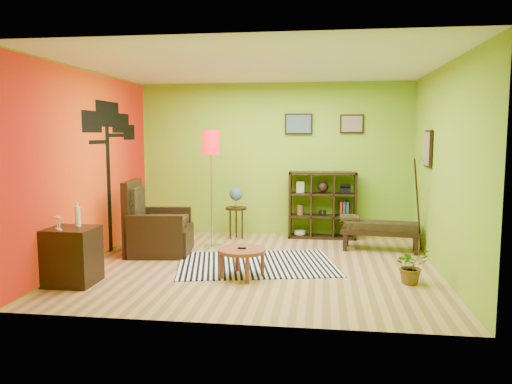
# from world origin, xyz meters

# --- Properties ---
(ground) EXTENTS (5.00, 5.00, 0.00)m
(ground) POSITION_xyz_m (0.00, 0.00, 0.00)
(ground) COLOR tan
(ground) RESTS_ON ground
(room_shell) EXTENTS (5.04, 4.54, 2.82)m
(room_shell) POSITION_xyz_m (-0.09, 0.01, 1.80)
(room_shell) COLOR #81B421
(room_shell) RESTS_ON ground
(zebra_rug) EXTENTS (2.52, 1.99, 0.01)m
(zebra_rug) POSITION_xyz_m (-0.03, 0.04, 0.01)
(zebra_rug) COLOR silver
(zebra_rug) RESTS_ON ground
(coffee_table) EXTENTS (0.63, 0.63, 0.41)m
(coffee_table) POSITION_xyz_m (-0.13, -0.65, 0.33)
(coffee_table) COLOR brown
(coffee_table) RESTS_ON ground
(armchair) EXTENTS (1.06, 1.07, 1.16)m
(armchair) POSITION_xyz_m (-1.70, 0.52, 0.35)
(armchair) COLOR black
(armchair) RESTS_ON ground
(side_cabinet) EXTENTS (0.60, 0.55, 1.03)m
(side_cabinet) POSITION_xyz_m (-2.20, -1.19, 0.36)
(side_cabinet) COLOR black
(side_cabinet) RESTS_ON ground
(floor_lamp) EXTENTS (0.29, 0.29, 1.93)m
(floor_lamp) POSITION_xyz_m (-0.91, 1.04, 1.56)
(floor_lamp) COLOR silver
(floor_lamp) RESTS_ON ground
(globe_table) EXTENTS (0.38, 0.38, 0.93)m
(globe_table) POSITION_xyz_m (-0.63, 1.76, 0.70)
(globe_table) COLOR black
(globe_table) RESTS_ON ground
(cube_shelf) EXTENTS (1.20, 0.35, 1.20)m
(cube_shelf) POSITION_xyz_m (0.91, 2.03, 0.60)
(cube_shelf) COLOR black
(cube_shelf) RESTS_ON ground
(bench) EXTENTS (1.29, 0.59, 0.57)m
(bench) POSITION_xyz_m (1.80, 1.16, 0.37)
(bench) COLOR black
(bench) RESTS_ON ground
(potted_plant) EXTENTS (0.50, 0.54, 0.36)m
(potted_plant) POSITION_xyz_m (2.02, -0.61, 0.18)
(potted_plant) COLOR #26661E
(potted_plant) RESTS_ON ground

